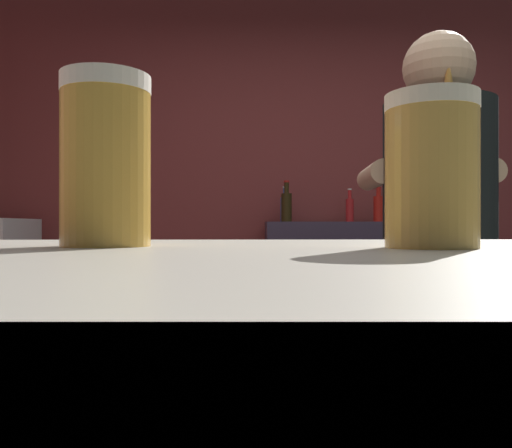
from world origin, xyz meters
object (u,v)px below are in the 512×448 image
mixing_bowl (288,269)px  pint_glass_near (106,161)px  bottle_vinegar (287,206)px  bottle_olive_oil (285,208)px  pint_glass_far (431,171)px  bottle_soy (379,207)px  bottle_hot_sauce (350,209)px  bartender (439,260)px  chefs_knife (472,276)px

mixing_bowl → pint_glass_near: bearing=-100.0°
bottle_vinegar → bottle_olive_oil: (0.01, 0.17, -0.01)m
pint_glass_far → bottle_vinegar: size_ratio=0.48×
pint_glass_far → bottle_soy: bottle_soy is taller
bottle_hot_sauce → mixing_bowl: bearing=-111.8°
bottle_hot_sauce → bottle_olive_oil: bottle_olive_oil is taller
bottle_hot_sauce → bottle_olive_oil: 0.42m
pint_glass_far → bottle_vinegar: 2.86m
bottle_olive_oil → bartender: bearing=-79.7°
bartender → pint_glass_far: size_ratio=13.56×
chefs_knife → bottle_vinegar: 1.44m
mixing_bowl → bottle_soy: size_ratio=0.70×
bartender → chefs_knife: (0.28, 0.41, -0.09)m
pint_glass_far → bottle_hot_sauce: (0.54, 2.99, 0.06)m
mixing_bowl → pint_glass_far: size_ratio=1.35×
bottle_hot_sauce → bottle_vinegar: bottle_vinegar is taller
chefs_knife → bottle_olive_oil: size_ratio=1.02×
chefs_knife → mixing_bowl: bearing=154.6°
bottle_vinegar → bottle_olive_oil: size_ratio=1.10×
bottle_soy → bottle_olive_oil: size_ratio=1.03×
bartender → bottle_vinegar: 1.72m
pint_glass_far → bottle_olive_oil: bottle_olive_oil is taller
bottle_hot_sauce → bartender: bearing=-92.7°
bartender → chefs_knife: 0.50m
bartender → bottle_olive_oil: bartender is taller
bartender → bottle_hot_sauce: (0.09, 1.80, 0.21)m
pint_glass_near → bottle_vinegar: (0.38, 2.82, 0.07)m
mixing_bowl → bottle_vinegar: (0.09, 1.15, 0.30)m
bottle_olive_oil → bottle_vinegar: bearing=-91.8°
pint_glass_near → bottle_olive_oil: bottle_olive_oil is taller
bottle_vinegar → bottle_soy: bottle_vinegar is taller
bottle_vinegar → bottle_soy: 0.61m
pint_glass_near → pint_glass_far: (0.27, -0.04, -0.01)m
chefs_knife → bottle_soy: (-0.01, 1.36, 0.31)m
bottle_vinegar → chefs_knife: bearing=-63.8°
bartender → mixing_bowl: 0.68m
chefs_knife → bottle_hot_sauce: bottle_hot_sauce is taller
pint_glass_far → bottle_vinegar: bearing=87.8°
mixing_bowl → pint_glass_near: 1.71m
bottle_vinegar → bottle_olive_oil: 0.17m
pint_glass_far → bottle_hot_sauce: 3.04m
bartender → chefs_knife: size_ratio=7.01×
bottle_soy → bottle_vinegar: bearing=-171.1°
bottle_hot_sauce → bottle_soy: 0.19m
mixing_bowl → bottle_hot_sauce: (0.51, 1.28, 0.28)m
bartender → pint_glass_far: 1.28m
mixing_bowl → bottle_vinegar: bottle_vinegar is taller
mixing_bowl → bottle_olive_oil: (0.09, 1.32, 0.29)m
pint_glass_near → bottle_hot_sauce: bearing=74.7°
pint_glass_near → pint_glass_far: 0.27m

